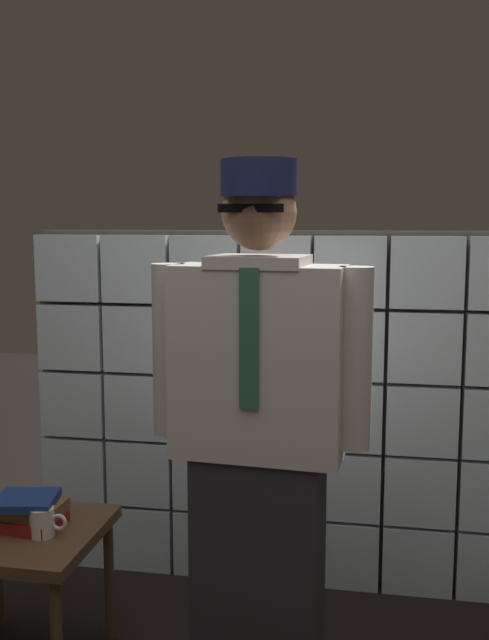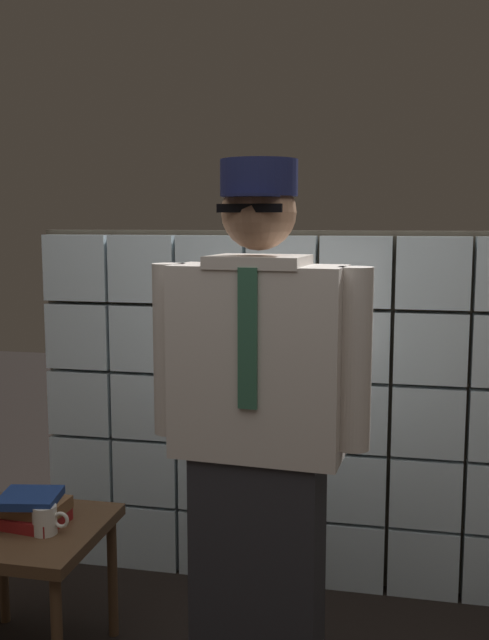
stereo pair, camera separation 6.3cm
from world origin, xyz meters
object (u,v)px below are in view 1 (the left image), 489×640
object	(u,v)px
book_stack	(28,512)
coffee_mug	(43,522)
side_table	(22,547)
standing_person	(259,433)

from	to	relation	value
book_stack	coffee_mug	bearing A→B (deg)	-35.53
side_table	standing_person	bearing A→B (deg)	-2.74
side_table	book_stack	bearing A→B (deg)	48.85
standing_person	side_table	size ratio (longest dim) A/B	3.25
book_stack	standing_person	bearing A→B (deg)	-4.27
standing_person	side_table	xyz separation A→B (m)	(-0.81, 0.04, -0.45)
side_table	book_stack	distance (m)	0.12
standing_person	book_stack	size ratio (longest dim) A/B	6.79
book_stack	coffee_mug	world-z (taller)	book_stack
standing_person	side_table	distance (m)	0.93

